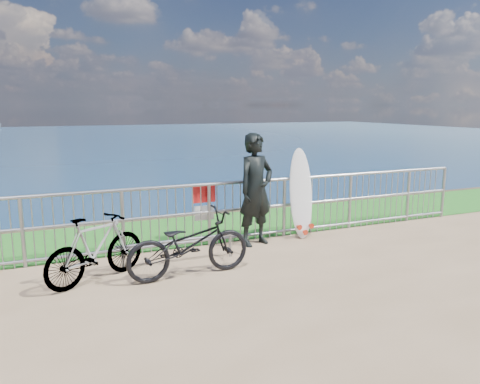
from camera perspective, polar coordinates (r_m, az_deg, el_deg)
name	(u,v)px	position (r m, az deg, el deg)	size (l,w,h in m)	color
grass_strip	(215,227)	(9.58, -3.11, -4.28)	(120.00, 120.00, 0.00)	#1C691D
railing	(236,211)	(8.45, -0.51, -2.30)	(10.06, 0.10, 1.13)	gray
surfer	(256,190)	(8.23, 1.95, 0.29)	(0.72, 0.48, 1.99)	black
surfboard	(301,196)	(8.82, 7.46, -0.55)	(0.50, 0.46, 1.68)	white
bicycle_near	(189,244)	(6.83, -6.24, -6.33)	(0.64, 1.84, 0.97)	black
bicycle_far	(96,249)	(6.90, -17.17, -6.61)	(0.45, 1.59, 0.96)	black
bike_rack	(179,243)	(7.42, -7.48, -6.19)	(1.94, 0.05, 0.40)	gray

